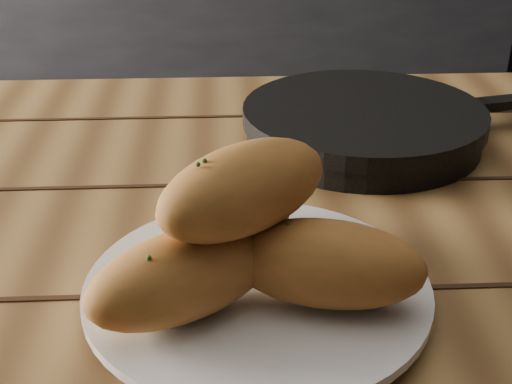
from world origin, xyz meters
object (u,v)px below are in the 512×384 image
plate (257,292)px  bread_rolls (250,235)px  table (437,311)px  skillet (365,124)px

plate → bread_rolls: size_ratio=1.02×
table → plate: plate is taller
plate → bread_rolls: 0.06m
table → skillet: (-0.04, 0.21, 0.12)m
skillet → table: bearing=-78.0°
plate → bread_rolls: bearing=-149.0°
table → bread_rolls: bearing=-149.7°
skillet → plate: bearing=-114.6°
plate → bread_rolls: bread_rolls is taller
table → plate: 0.25m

